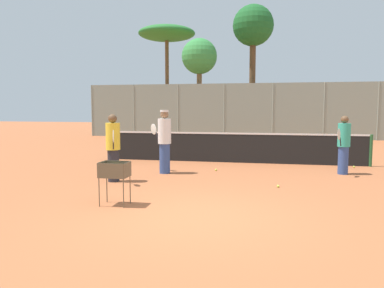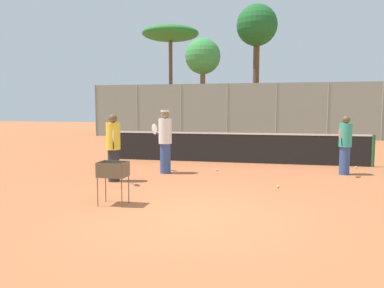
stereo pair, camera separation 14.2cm
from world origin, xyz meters
name	(u,v)px [view 2 (the right image)]	position (x,y,z in m)	size (l,w,h in m)	color
ground_plane	(191,218)	(0.00, 0.00, 0.00)	(80.00, 80.00, 0.00)	#B26038
tennis_net	(233,147)	(0.00, 6.84, 0.56)	(9.33, 0.10, 1.07)	#26592D
back_fence	(251,111)	(0.00, 17.59, 1.74)	(21.44, 0.08, 3.48)	gray
tree_0	(257,28)	(0.08, 21.07, 7.52)	(2.89, 2.89, 9.19)	brown
tree_1	(170,35)	(-6.37, 21.50, 7.40)	(4.28, 4.28, 8.05)	brown
tree_2	(203,58)	(-3.46, 19.30, 5.33)	(2.43, 2.43, 6.67)	brown
player_white_outfit	(113,147)	(-2.72, 2.78, 0.92)	(0.51, 0.87, 1.78)	#26262D
player_red_cap	(165,141)	(-1.74, 4.27, 0.98)	(0.81, 0.67, 1.88)	#334C8C
player_yellow_shirt	(345,145)	(3.44, 5.16, 0.88)	(0.50, 0.85, 1.72)	#334C8C
ball_cart	(113,173)	(-1.72, 0.54, 0.65)	(0.56, 0.41, 0.87)	brown
tennis_ball_0	(278,186)	(1.54, 2.89, 0.03)	(0.07, 0.07, 0.07)	#D1E54C
tennis_ball_1	(356,167)	(4.03, 6.46, 0.03)	(0.07, 0.07, 0.07)	#D1E54C
tennis_ball_2	(118,180)	(-2.63, 2.81, 0.03)	(0.07, 0.07, 0.07)	#D1E54C
tennis_ball_3	(217,170)	(-0.29, 4.97, 0.03)	(0.07, 0.07, 0.07)	#D1E54C
parked_car	(210,124)	(-3.40, 21.93, 0.66)	(4.20, 1.70, 1.60)	#B2B7BC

